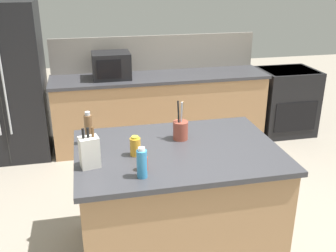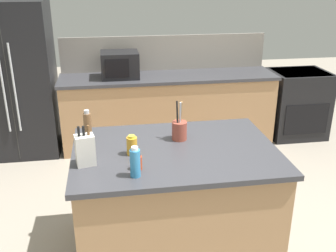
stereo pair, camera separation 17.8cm
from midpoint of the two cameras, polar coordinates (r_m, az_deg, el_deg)
ground_plane at (r=3.50m, az=2.47°, el=-17.44°), size 14.00×14.00×0.00m
back_counter_run at (r=5.22m, az=1.05°, el=2.37°), size 2.79×0.66×0.94m
wall_backsplash at (r=5.34m, az=0.51°, el=10.58°), size 2.75×0.03×0.46m
kitchen_island at (r=3.22m, az=2.60°, el=-10.93°), size 1.55×1.09×0.94m
refrigerator at (r=5.16m, az=-20.33°, el=6.25°), size 0.92×0.75×1.89m
range_oven at (r=5.81m, az=19.00°, el=3.13°), size 0.76×0.65×0.92m
microwave at (r=4.98m, az=-5.98°, el=8.83°), size 0.46×0.39×0.32m
knife_block at (r=2.75m, az=-10.14°, el=-3.43°), size 0.15×0.12×0.29m
utensil_crock at (r=3.13m, az=3.30°, el=-0.57°), size 0.12×0.12×0.32m
pepper_grinder at (r=3.11m, az=-9.96°, el=-0.19°), size 0.06×0.06×0.27m
spice_jar_paprika at (r=2.68m, az=-2.46°, el=-5.33°), size 0.06×0.06×0.11m
honey_jar at (r=2.88m, az=-3.50°, el=-2.86°), size 0.08×0.08×0.15m
dish_soap_bottle at (r=2.57m, az=-2.81°, el=-5.34°), size 0.07×0.07×0.21m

